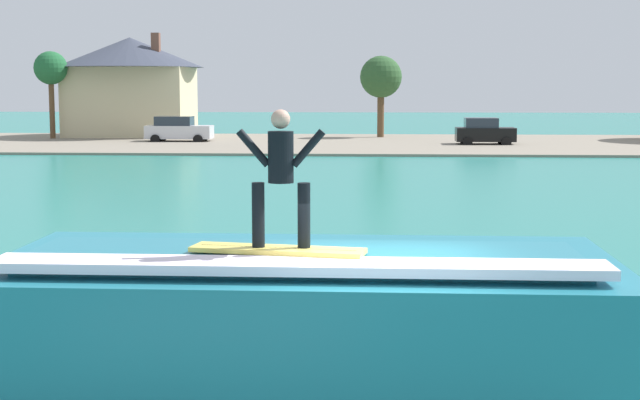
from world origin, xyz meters
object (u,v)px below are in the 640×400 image
house_with_chimney (131,79)px  surfboard (278,250)px  surfer (281,171)px  tree_tall_bare (381,78)px  tree_short_bushy (51,70)px  car_near_shore (178,129)px  car_far_shore (484,132)px  wave_crest (306,317)px

house_with_chimney → surfboard: bearing=-73.4°
surfer → house_with_chimney: size_ratio=0.16×
tree_tall_bare → surfer: bearing=-91.3°
tree_tall_bare → tree_short_bushy: (-23.81, -3.35, 0.56)m
surfboard → house_with_chimney: (-17.61, 59.24, 2.53)m
car_near_shore → car_far_shore: 20.88m
wave_crest → house_with_chimney: size_ratio=0.74×
car_near_shore → house_with_chimney: bearing=127.3°
surfboard → tree_tall_bare: 58.82m
surfboard → car_far_shore: surfboard is taller
tree_tall_bare → tree_short_bushy: tree_short_bushy is taller
car_near_shore → surfer: bearing=-76.5°
surfer → tree_tall_bare: bearing=88.7°
wave_crest → car_near_shore: 53.56m
wave_crest → car_far_shore: (7.88, 50.00, 0.06)m
house_with_chimney → tree_short_bushy: size_ratio=1.73×
surfboard → surfer: surfer is taller
car_far_shore → house_with_chimney: house_with_chimney is taller
car_far_shore → house_with_chimney: bearing=161.7°
car_far_shore → wave_crest: bearing=-99.0°
car_near_shore → tree_tall_bare: 15.67m
house_with_chimney → tree_tall_bare: (19.00, -0.50, 0.09)m
surfer → car_far_shore: bearing=80.9°
wave_crest → surfboard: bearing=-113.1°
surfboard → car_far_shore: bearing=80.8°
car_near_shore → tree_tall_bare: (13.99, 6.07, 3.58)m
tree_tall_bare → car_far_shore: bearing=-49.9°
wave_crest → house_with_chimney: house_with_chimney is taller
surfer → tree_short_bushy: 59.80m
surfboard → surfer: bearing=31.3°
car_near_shore → surfboard: bearing=-76.5°
wave_crest → tree_short_bushy: (-22.73, 54.70, 4.21)m
tree_tall_bare → tree_short_bushy: size_ratio=0.96×
wave_crest → tree_tall_bare: bearing=88.9°
house_with_chimney → surfer: bearing=-73.4°
surfboard → surfer: (0.04, 0.03, 0.99)m
wave_crest → surfer: (-0.26, -0.67, 2.02)m
surfer → house_with_chimney: house_with_chimney is taller
surfboard → tree_short_bushy: tree_short_bushy is taller
wave_crest → tree_short_bushy: bearing=112.6°
surfer → tree_short_bushy: size_ratio=0.27×
surfer → car_far_shore: surfer is taller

